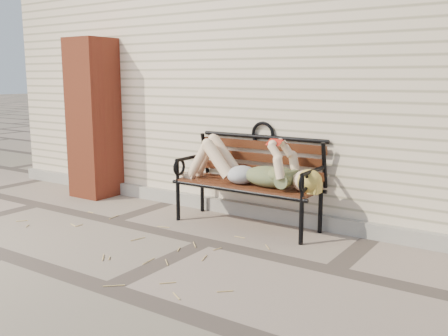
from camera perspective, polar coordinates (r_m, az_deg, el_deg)
The scene contains 7 objects.
ground at distance 4.71m, azimuth -2.04°, elevation -8.45°, with size 80.00×80.00×0.00m, color gray.
house_wall at distance 7.11m, azimuth 12.38°, elevation 9.95°, with size 8.00×4.00×3.00m, color beige.
foundation_strip at distance 5.47m, azimuth 3.93°, elevation -4.98°, with size 8.00×0.10×0.15m, color #A29D92.
brick_pillar at distance 6.60m, azimuth -14.65°, elevation 5.49°, with size 0.50×0.50×2.00m, color #993D22.
garden_bench at distance 5.15m, azimuth 3.18°, elevation -0.01°, with size 1.64×0.65×1.06m.
reading_woman at distance 5.03m, azimuth 2.56°, elevation 0.15°, with size 1.55×0.35×0.49m.
straw_scatter at distance 4.72m, azimuth -12.83°, elevation -8.62°, with size 2.91×1.83×0.01m.
Camera 1 is at (2.62, -3.62, 1.51)m, focal length 40.00 mm.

